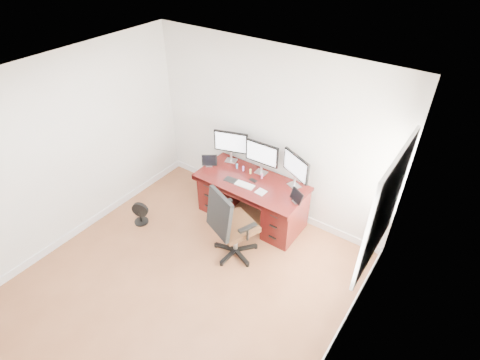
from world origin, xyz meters
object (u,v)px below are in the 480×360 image
Objects in this scene: desk at (252,198)px; floor_fan at (140,214)px; monitor_center at (262,154)px; office_chair at (232,235)px; keyboard at (245,185)px.

desk reaches higher than floor_fan.
floor_fan is 2.14m from monitor_center.
desk is 0.72m from monitor_center.
floor_fan is at bearing -148.09° from office_chair.
monitor_center is 0.53m from keyboard.
keyboard is at bearing -97.09° from desk.
office_chair reaches higher than floor_fan.
keyboard reaches higher than desk.
keyboard reaches higher than floor_fan.
desk is 4.46× the size of floor_fan.
keyboard is at bearing 131.40° from office_chair.
desk is 1.45× the size of office_chair.
monitor_center reaches higher than desk.
floor_fan is (-1.38, -1.13, -0.22)m from desk.
floor_fan is 1.75m from keyboard.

